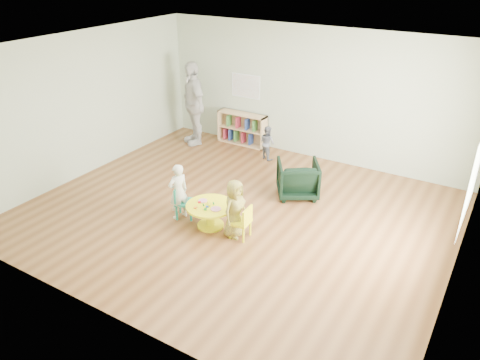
{
  "coord_description": "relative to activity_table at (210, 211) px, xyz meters",
  "views": [
    {
      "loc": [
        3.73,
        -6.01,
        4.13
      ],
      "look_at": [
        0.25,
        -0.3,
        0.83
      ],
      "focal_mm": 35.0,
      "sensor_mm": 36.0,
      "label": 1
    }
  ],
  "objects": [
    {
      "name": "room",
      "position": [
        0.16,
        0.6,
        1.61
      ],
      "size": [
        7.1,
        7.0,
        2.8
      ],
      "color": "brown",
      "rests_on": "ground"
    },
    {
      "name": "activity_table",
      "position": [
        0.0,
        0.0,
        0.0
      ],
      "size": [
        0.8,
        0.8,
        0.44
      ],
      "rotation": [
        0.0,
        0.0,
        -0.17
      ],
      "color": "#FFFA15",
      "rests_on": "ground"
    },
    {
      "name": "kid_chair_left",
      "position": [
        -0.58,
        0.01,
        0.03
      ],
      "size": [
        0.4,
        0.4,
        0.57
      ],
      "rotation": [
        0.0,
        0.0,
        -1.14
      ],
      "color": "#1A8F74",
      "rests_on": "ground"
    },
    {
      "name": "kid_chair_right",
      "position": [
        0.63,
        -0.02,
        0.02
      ],
      "size": [
        0.32,
        0.32,
        0.55
      ],
      "rotation": [
        0.0,
        0.0,
        1.63
      ],
      "color": "#FFFA15",
      "rests_on": "ground"
    },
    {
      "name": "bookshelf",
      "position": [
        -1.47,
        3.45,
        0.09
      ],
      "size": [
        1.2,
        0.3,
        0.75
      ],
      "color": "tan",
      "rests_on": "ground"
    },
    {
      "name": "alphabet_poster",
      "position": [
        -1.45,
        3.58,
        1.07
      ],
      "size": [
        0.74,
        0.01,
        0.54
      ],
      "color": "white",
      "rests_on": "ground"
    },
    {
      "name": "armchair",
      "position": [
        0.76,
        1.75,
        0.06
      ],
      "size": [
        1.01,
        1.01,
        0.68
      ],
      "primitive_type": "imported",
      "rotation": [
        0.0,
        0.0,
        3.7
      ],
      "color": "black",
      "rests_on": "ground"
    },
    {
      "name": "child_left",
      "position": [
        -0.61,
        -0.04,
        0.22
      ],
      "size": [
        0.35,
        0.42,
        0.99
      ],
      "primitive_type": "imported",
      "rotation": [
        0.0,
        0.0,
        -1.94
      ],
      "color": "silver",
      "rests_on": "ground"
    },
    {
      "name": "child_right",
      "position": [
        0.49,
        -0.02,
        0.21
      ],
      "size": [
        0.36,
        0.51,
        0.97
      ],
      "primitive_type": "imported",
      "rotation": [
        0.0,
        0.0,
        1.46
      ],
      "color": "yellow",
      "rests_on": "ground"
    },
    {
      "name": "toddler",
      "position": [
        -0.54,
        2.96,
        0.1
      ],
      "size": [
        0.45,
        0.4,
        0.75
      ],
      "primitive_type": "imported",
      "rotation": [
        0.0,
        0.0,
        2.74
      ],
      "color": "#161F38",
      "rests_on": "ground"
    },
    {
      "name": "adult_caretaker",
      "position": [
        -2.46,
        2.91,
        0.69
      ],
      "size": [
        1.2,
        1.02,
        1.93
      ],
      "primitive_type": "imported",
      "rotation": [
        0.0,
        0.0,
        -0.6
      ],
      "color": "silver",
      "rests_on": "ground"
    }
  ]
}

